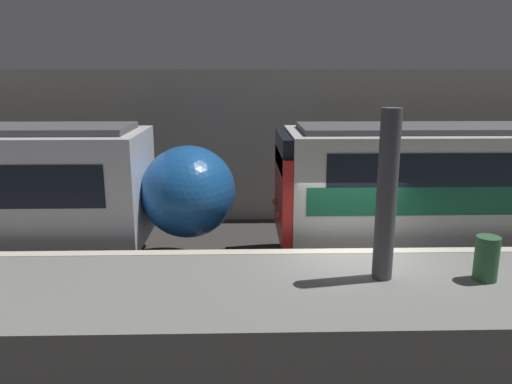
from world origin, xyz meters
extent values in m
plane|color=#33302D|center=(0.00, 0.00, 0.00)|extent=(120.00, 120.00, 0.00)
cube|color=slate|center=(0.00, -1.80, 0.57)|extent=(40.00, 3.60, 1.14)
cube|color=beige|center=(0.00, -0.15, 1.15)|extent=(40.00, 0.30, 0.01)
cube|color=#B2AD9E|center=(0.00, 6.18, 2.52)|extent=(50.00, 0.15, 5.04)
cylinder|color=#47474C|center=(0.15, -1.59, 2.74)|extent=(0.38, 0.38, 3.20)
ellipsoid|color=#195199|center=(-3.89, 2.15, 1.96)|extent=(2.42, 2.76, 2.35)
sphere|color=#F2EFCC|center=(-2.94, 2.15, 1.54)|extent=(0.20, 0.20, 0.20)
cube|color=red|center=(-1.44, 2.15, 1.88)|extent=(0.25, 2.94, 2.23)
cube|color=black|center=(-1.44, 2.15, 3.00)|extent=(0.25, 2.64, 0.89)
sphere|color=#EA4C42|center=(-1.60, 1.48, 1.49)|extent=(0.18, 0.18, 0.18)
sphere|color=#EA4C42|center=(-1.60, 2.83, 1.49)|extent=(0.18, 0.18, 0.18)
cylinder|color=#2D5B38|center=(2.06, -1.74, 1.57)|extent=(0.44, 0.44, 0.85)
camera|label=1|loc=(-2.47, -10.38, 4.96)|focal=35.00mm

